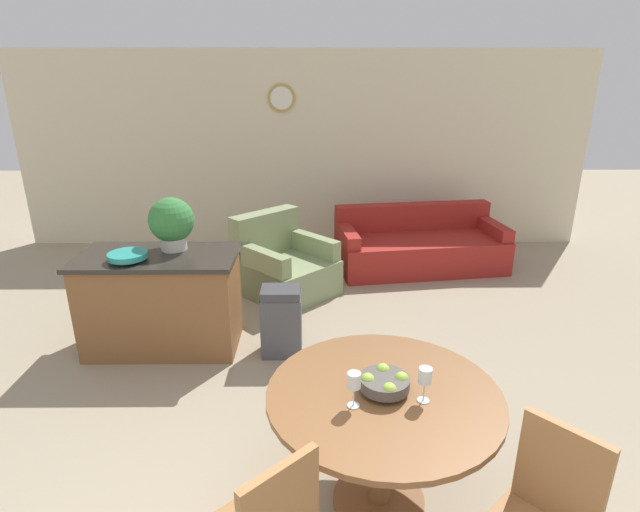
% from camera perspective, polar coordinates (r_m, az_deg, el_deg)
% --- Properties ---
extents(wall_back, '(8.00, 0.09, 2.70)m').
position_cam_1_polar(wall_back, '(7.18, -1.97, 11.91)').
color(wall_back, beige).
rests_on(wall_back, ground_plane).
extents(dining_table, '(1.26, 1.26, 0.76)m').
position_cam_1_polar(dining_table, '(2.88, 7.17, -17.98)').
color(dining_table, brown).
rests_on(dining_table, ground_plane).
extents(fruit_bowl, '(0.27, 0.27, 0.12)m').
position_cam_1_polar(fruit_bowl, '(2.74, 7.41, -14.09)').
color(fruit_bowl, '#4C4742').
rests_on(fruit_bowl, dining_table).
extents(wine_glass_left, '(0.07, 0.07, 0.20)m').
position_cam_1_polar(wine_glass_left, '(2.58, 3.91, -14.17)').
color(wine_glass_left, silver).
rests_on(wine_glass_left, dining_table).
extents(wine_glass_right, '(0.07, 0.07, 0.20)m').
position_cam_1_polar(wine_glass_right, '(2.67, 11.92, -13.39)').
color(wine_glass_right, silver).
rests_on(wine_glass_right, dining_table).
extents(kitchen_island, '(1.38, 0.73, 0.89)m').
position_cam_1_polar(kitchen_island, '(4.71, -17.60, -4.91)').
color(kitchen_island, brown).
rests_on(kitchen_island, ground_plane).
extents(teal_bowl, '(0.32, 0.32, 0.07)m').
position_cam_1_polar(teal_bowl, '(4.46, -21.13, 0.03)').
color(teal_bowl, teal).
rests_on(teal_bowl, kitchen_island).
extents(potted_plant, '(0.40, 0.40, 0.47)m').
position_cam_1_polar(potted_plant, '(4.57, -16.60, 3.73)').
color(potted_plant, beige).
rests_on(potted_plant, kitchen_island).
extents(trash_bin, '(0.35, 0.27, 0.63)m').
position_cam_1_polar(trash_bin, '(4.44, -4.42, -7.46)').
color(trash_bin, '#47474C').
rests_on(trash_bin, ground_plane).
extents(couch, '(2.19, 1.22, 0.76)m').
position_cam_1_polar(couch, '(6.56, 11.24, 1.05)').
color(couch, maroon).
rests_on(couch, ground_plane).
extents(armchair, '(1.28, 1.28, 0.89)m').
position_cam_1_polar(armchair, '(5.68, -4.21, -1.29)').
color(armchair, gray).
rests_on(armchair, ground_plane).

